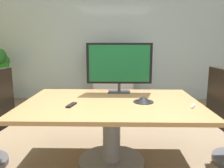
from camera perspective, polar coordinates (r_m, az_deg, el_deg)
The scene contains 7 objects.
wall_back_glass_partition at distance 5.42m, azimuth 0.53°, elevation 10.83°, with size 6.35×0.10×2.78m, color #9EB2B7.
conference_table at distance 2.52m, azimuth -0.12°, elevation -8.21°, with size 1.92×1.30×0.72m.
tv_monitor at distance 2.88m, azimuth 1.85°, elevation 4.91°, with size 0.84×0.18×0.64m.
wall_display_unit at distance 5.15m, azimuth 0.33°, elevation 0.21°, with size 1.20×0.36×1.31m.
conference_phone at distance 2.47m, azimuth 8.01°, elevation -3.89°, with size 0.22×0.22×0.07m.
remote_control at distance 2.35m, azimuth -10.29°, elevation -5.26°, with size 0.05×0.17×0.02m, color black.
whiteboard_marker at distance 2.40m, azimuth 19.86°, elevation -5.35°, with size 0.13×0.02×0.02m, color silver.
Camera 1 is at (0.06, -2.17, 1.36)m, focal length 35.98 mm.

